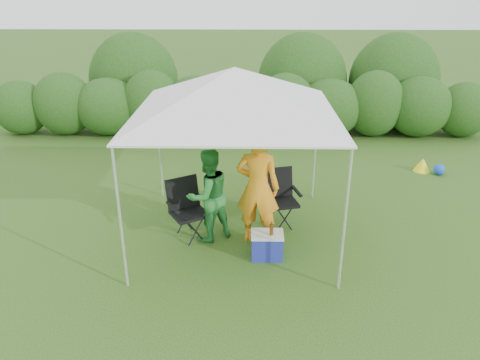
{
  "coord_description": "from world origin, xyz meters",
  "views": [
    {
      "loc": [
        0.2,
        -6.5,
        4.04
      ],
      "look_at": [
        0.08,
        0.4,
        1.05
      ],
      "focal_mm": 35.0,
      "sensor_mm": 36.0,
      "label": 1
    }
  ],
  "objects_px": {
    "chair_left": "(187,205)",
    "cooler": "(267,245)",
    "woman": "(208,195)",
    "chair_right": "(279,194)",
    "man": "(258,188)",
    "canopy": "(235,92)"
  },
  "relations": [
    {
      "from": "chair_left",
      "to": "cooler",
      "type": "relative_size",
      "value": 2.01
    },
    {
      "from": "chair_left",
      "to": "cooler",
      "type": "bearing_deg",
      "value": -57.83
    },
    {
      "from": "woman",
      "to": "cooler",
      "type": "height_order",
      "value": "woman"
    },
    {
      "from": "woman",
      "to": "cooler",
      "type": "xyz_separation_m",
      "value": [
        0.95,
        -0.58,
        -0.58
      ]
    },
    {
      "from": "chair_right",
      "to": "woman",
      "type": "xyz_separation_m",
      "value": [
        -1.2,
        -0.58,
        0.23
      ]
    },
    {
      "from": "man",
      "to": "canopy",
      "type": "bearing_deg",
      "value": -18.83
    },
    {
      "from": "canopy",
      "to": "chair_right",
      "type": "xyz_separation_m",
      "value": [
        0.76,
        0.44,
        -1.9
      ]
    },
    {
      "from": "canopy",
      "to": "chair_left",
      "type": "relative_size",
      "value": 3.08
    },
    {
      "from": "chair_right",
      "to": "woman",
      "type": "relative_size",
      "value": 0.63
    },
    {
      "from": "chair_right",
      "to": "man",
      "type": "height_order",
      "value": "man"
    },
    {
      "from": "woman",
      "to": "cooler",
      "type": "distance_m",
      "value": 1.25
    },
    {
      "from": "man",
      "to": "chair_left",
      "type": "bearing_deg",
      "value": 2.94
    },
    {
      "from": "cooler",
      "to": "woman",
      "type": "bearing_deg",
      "value": 148.83
    },
    {
      "from": "canopy",
      "to": "chair_left",
      "type": "xyz_separation_m",
      "value": [
        -0.81,
        -0.05,
        -1.89
      ]
    },
    {
      "from": "chair_right",
      "to": "chair_left",
      "type": "relative_size",
      "value": 0.98
    },
    {
      "from": "chair_right",
      "to": "chair_left",
      "type": "distance_m",
      "value": 1.65
    },
    {
      "from": "chair_left",
      "to": "man",
      "type": "xyz_separation_m",
      "value": [
        1.17,
        -0.16,
        0.4
      ]
    },
    {
      "from": "chair_right",
      "to": "man",
      "type": "bearing_deg",
      "value": -136.24
    },
    {
      "from": "woman",
      "to": "cooler",
      "type": "relative_size",
      "value": 3.15
    },
    {
      "from": "canopy",
      "to": "chair_right",
      "type": "relative_size",
      "value": 3.14
    },
    {
      "from": "man",
      "to": "chair_right",
      "type": "bearing_deg",
      "value": -111.17
    },
    {
      "from": "canopy",
      "to": "woman",
      "type": "relative_size",
      "value": 1.96
    }
  ]
}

